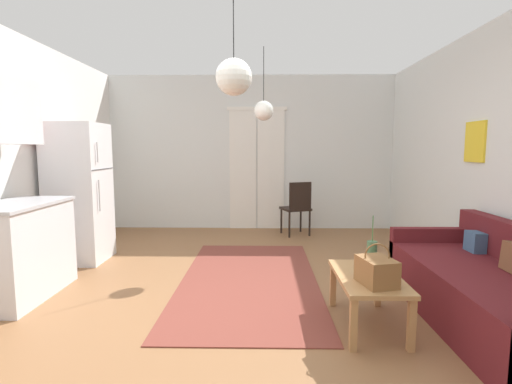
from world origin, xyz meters
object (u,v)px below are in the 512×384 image
Objects in this scene: accent_chair at (297,206)px; pendant_lamp_far at (264,111)px; coffee_table at (368,283)px; handbag at (377,271)px; couch at (498,295)px; refrigerator at (79,193)px; pendant_lamp_near at (234,77)px; bamboo_vase at (372,254)px.

pendant_lamp_far reaches higher than accent_chair.
handbag reaches higher than coffee_table.
couch is 2.44× the size of coffee_table.
handbag is 0.38× the size of accent_chair.
couch is 4.59m from refrigerator.
accent_chair is 1.02× the size of pendant_lamp_near.
pendant_lamp_near reaches higher than bamboo_vase.
handbag is at bearing -68.79° from pendant_lamp_far.
accent_chair is 3.62m from pendant_lamp_near.
coffee_table is 2.56× the size of handbag.
coffee_table is 0.97× the size of accent_chair.
pendant_lamp_near reaches higher than couch.
refrigerator is 2.56m from pendant_lamp_far.
coffee_table is 0.94× the size of pendant_lamp_far.
coffee_table is at bearing 178.70° from couch.
accent_chair is 1.96m from pendant_lamp_far.
pendant_lamp_far is at bearing 83.34° from pendant_lamp_near.
bamboo_vase is 0.52× the size of pendant_lamp_near.
pendant_lamp_near is at bearing -96.66° from pendant_lamp_far.
bamboo_vase reaches higher than coffee_table.
couch reaches higher than handbag.
coffee_table is (-1.02, 0.02, 0.09)m from couch.
accent_chair is (2.88, 1.45, -0.37)m from refrigerator.
couch is 2.30× the size of pendant_lamp_far.
refrigerator is 2.95m from pendant_lamp_near.
coffee_table is 1.93m from pendant_lamp_near.
coffee_table is 1.92× the size of bamboo_vase.
refrigerator is at bearing 139.95° from pendant_lamp_near.
refrigerator is (-3.17, 1.97, 0.35)m from handbag.
handbag is 0.39× the size of pendant_lamp_near.
bamboo_vase is 3.62m from refrigerator.
couch is 1.21× the size of refrigerator.
refrigerator is 3.25m from accent_chair.
handbag is (-0.08, -0.39, -0.01)m from bamboo_vase.
coffee_table is 0.99× the size of pendant_lamp_near.
bamboo_vase is at bearing 77.07° from accent_chair.
pendant_lamp_far is (2.33, 0.20, 1.04)m from refrigerator.
accent_chair is at bearing 94.75° from handbag.
refrigerator is at bearing 154.14° from bamboo_vase.
refrigerator reaches higher than coffee_table.
couch is at bearing 92.24° from accent_chair.
pendant_lamp_near is 0.95× the size of pendant_lamp_far.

